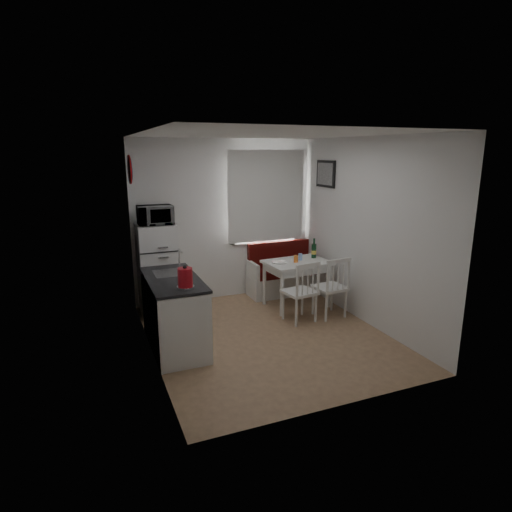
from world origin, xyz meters
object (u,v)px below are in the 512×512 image
Objects in this scene: chair_left at (303,286)px; fridge at (158,269)px; chair_right at (334,281)px; wine_bottle at (314,248)px; kettle at (185,278)px; kitchen_counter at (174,312)px; microwave at (155,215)px; dining_table at (297,266)px; bench at (284,277)px.

fridge reaches higher than chair_left.
wine_bottle is (0.10, 0.76, 0.32)m from chair_right.
chair_left is 1.84× the size of kettle.
kitchen_counter is 2.61m from wine_bottle.
chair_left is 1.93m from kettle.
chair_left is 2.34m from microwave.
chair_left is at bearing -128.17° from wine_bottle.
fridge is (-2.07, 0.52, 0.04)m from dining_table.
microwave is 1.88× the size of kettle.
kettle is (0.03, -1.73, 0.35)m from fridge.
bench is 1.22× the size of dining_table.
chair_right is 1.54× the size of wine_bottle.
fridge is 4.28× the size of wine_bottle.
kettle is at bearing -171.96° from chair_right.
bench is 0.84m from wine_bottle.
kitchen_counter is at bearing -165.05° from dining_table.
kitchen_counter is at bearing 176.20° from chair_right.
chair_left is (-0.33, -1.29, 0.26)m from bench.
kettle is at bearing -139.11° from bench.
dining_table is at bearing 60.79° from chair_left.
fridge is at bearing 138.41° from chair_left.
bench is at bearing 4.23° from microwave.
kettle is at bearing -151.35° from wine_bottle.
fridge reaches higher than kitchen_counter.
chair_right is (0.17, -1.29, 0.27)m from bench.
fridge is at bearing 170.15° from wine_bottle.
chair_left is 0.35× the size of fridge.
chair_left is (1.84, 0.06, 0.10)m from kitchen_counter.
dining_table is at bearing -97.18° from bench.
dining_table is 0.74× the size of fridge.
chair_right is at bearing -8.70° from chair_left.
kitchen_counter is at bearing -161.33° from wine_bottle.
kettle reaches higher than bench.
kitchen_counter is at bearing 95.87° from kettle.
dining_table is (2.09, 0.72, 0.19)m from kitchen_counter.
kitchen_counter is 1.27m from fridge.
fridge is (-2.32, 1.18, 0.12)m from chair_right.
kitchen_counter is 1.29× the size of dining_table.
chair_left is 1.03m from wine_bottle.
dining_table is at bearing 19.11° from kitchen_counter.
kettle is (0.05, -0.48, 0.58)m from kitchen_counter.
wine_bottle is at bearing 77.28° from chair_right.
dining_table is at bearing -12.80° from microwave.
kitchen_counter is at bearing 173.34° from chair_left.
kitchen_counter is 4.13× the size of wine_bottle.
fridge is (-1.82, 1.18, 0.13)m from chair_left.
fridge is 2.76× the size of microwave.
bench is 2.19m from fridge.
chair_left is at bearing 16.87° from kettle.
dining_table is 0.71m from chair_left.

